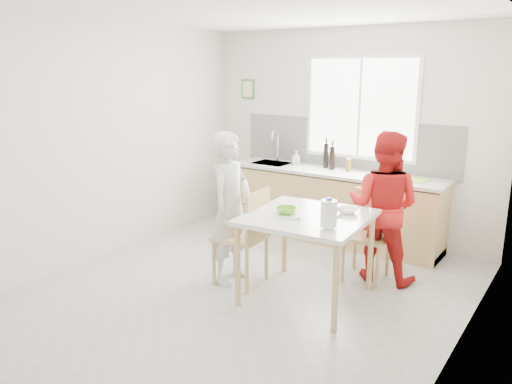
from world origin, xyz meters
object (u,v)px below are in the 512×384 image
person_red (383,207)px  milk_jug (329,213)px  bowl_green (286,210)px  chair_left (247,233)px  bowl_white (347,211)px  wine_bottle_a (326,156)px  dining_table (307,224)px  person_white (231,208)px  chair_far (369,230)px  wine_bottle_b (332,158)px

person_red → milk_jug: person_red is taller
bowl_green → chair_left: bearing=178.6°
bowl_white → wine_bottle_a: bearing=123.3°
dining_table → person_white: size_ratio=0.75×
chair_far → wine_bottle_a: wine_bottle_a is taller
wine_bottle_b → chair_left: bearing=-91.4°
dining_table → person_red: (0.41, 0.87, 0.04)m
person_red → milk_jug: 1.14m
chair_far → person_red: bearing=3.5°
milk_jug → person_red: bearing=81.8°
person_white → bowl_green: bearing=-94.3°
wine_bottle_a → person_red: bearing=-39.9°
chair_left → chair_far: (0.95, 0.90, -0.04)m
person_white → person_red: (1.28, 0.94, 0.00)m
chair_far → milk_jug: milk_jug is taller
dining_table → chair_far: bearing=71.6°
person_white → chair_left: bearing=-90.0°
chair_far → bowl_green: chair_far is taller
milk_jug → wine_bottle_a: size_ratio=0.79×
milk_jug → wine_bottle_b: wine_bottle_b is taller
person_red → wine_bottle_b: size_ratio=5.27×
chair_far → milk_jug: size_ratio=3.69×
person_white → wine_bottle_b: 1.88m
person_red → wine_bottle_a: size_ratio=4.94×
chair_far → wine_bottle_a: 1.54m
person_red → wine_bottle_b: 1.41m
dining_table → person_white: bearing=-175.3°
person_white → chair_far: bearing=-55.9°
milk_jug → wine_bottle_b: (-0.97, 2.03, 0.09)m
dining_table → wine_bottle_a: bearing=112.1°
chair_left → person_red: size_ratio=0.64×
dining_table → wine_bottle_b: (-0.63, 1.77, 0.32)m
bowl_green → milk_jug: milk_jug is taller
person_white → bowl_white: (1.14, 0.34, 0.08)m
chair_left → chair_far: bearing=128.7°
dining_table → chair_left: bearing=-175.3°
person_white → milk_jug: bearing=-103.3°
wine_bottle_a → wine_bottle_b: wine_bottle_a is taller
wine_bottle_a → bowl_white: bearing=-56.7°
dining_table → wine_bottle_a: (-0.75, 1.84, 0.33)m
person_red → person_white: bearing=31.6°
person_white → bowl_white: 1.19m
person_red → bowl_green: size_ratio=8.15×
person_white → person_red: 1.58m
chair_far → chair_left: bearing=-141.3°
dining_table → person_red: size_ratio=0.75×
dining_table → bowl_white: 0.41m
person_white → wine_bottle_b: bearing=-11.9°
chair_far → wine_bottle_a: (-1.03, 0.99, 0.56)m
dining_table → chair_left: 0.70m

